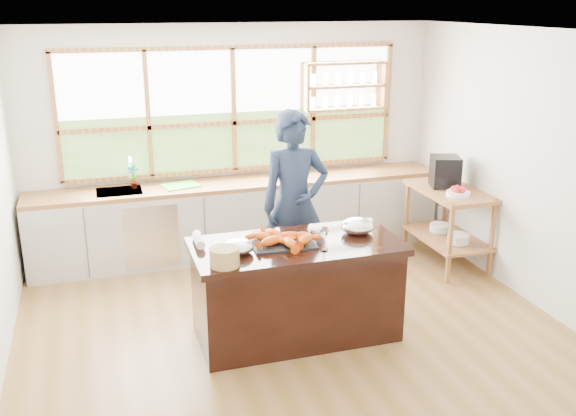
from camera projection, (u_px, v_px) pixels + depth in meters
name	position (u px, v px, depth m)	size (l,w,h in m)	color
ground_plane	(289.00, 324.00, 6.10)	(5.00, 5.00, 0.00)	olive
room_shell	(276.00, 133.00, 6.04)	(5.02, 4.52, 2.71)	silver
back_counter	(240.00, 217.00, 7.72)	(4.90, 0.63, 0.90)	#BBB8B1
right_shelf_unit	(449.00, 214.00, 7.34)	(0.62, 1.10, 0.90)	#9D5F35
island	(296.00, 289.00, 5.78)	(1.85, 0.90, 0.90)	black
cook	(295.00, 205.00, 6.49)	(0.70, 0.46, 1.93)	#18243C
potted_plant	(133.00, 177.00, 7.25)	(0.15, 0.10, 0.28)	slate
cutting_board	(181.00, 185.00, 7.39)	(0.40, 0.30, 0.01)	green
espresso_machine	(445.00, 172.00, 7.33)	(0.31, 0.33, 0.35)	black
wine_bottle	(454.00, 177.00, 7.25)	(0.07, 0.07, 0.27)	#B2BF59
fruit_bowl	(458.00, 192.00, 7.01)	(0.26, 0.26, 0.11)	white
slate_board	(283.00, 243.00, 5.62)	(0.55, 0.40, 0.02)	black
lobster_pile	(282.00, 239.00, 5.59)	(0.55, 0.48, 0.08)	#E1550E
mixing_bowl_left	(238.00, 247.00, 5.41)	(0.27, 0.27, 0.13)	silver
mixing_bowl_right	(357.00, 226.00, 5.88)	(0.30, 0.30, 0.15)	silver
wine_glass	(324.00, 233.00, 5.43)	(0.08, 0.08, 0.22)	white
wicker_basket	(224.00, 257.00, 5.14)	(0.24, 0.24, 0.15)	#A48651
parchment_roll	(198.00, 240.00, 5.62)	(0.08, 0.08, 0.30)	silver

